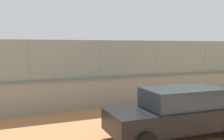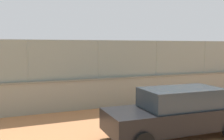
{
  "view_description": "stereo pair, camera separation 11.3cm",
  "coord_description": "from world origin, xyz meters",
  "px_view_note": "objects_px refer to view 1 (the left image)",
  "views": [
    {
      "loc": [
        7.75,
        25.02,
        2.96
      ],
      "look_at": [
        0.87,
        7.75,
        1.23
      ],
      "focal_mm": 41.64,
      "sensor_mm": 36.0,
      "label": 1
    },
    {
      "loc": [
        7.64,
        25.06,
        2.96
      ],
      "look_at": [
        0.87,
        7.75,
        1.23
      ],
      "focal_mm": 41.64,
      "sensor_mm": 36.0,
      "label": 2
    }
  ],
  "objects_px": {
    "player_near_wall_returning": "(85,71)",
    "sports_ball": "(95,67)",
    "player_foreground_swinging": "(109,68)",
    "player_baseline_waiting": "(37,71)",
    "parked_car_black": "(179,112)"
  },
  "relations": [
    {
      "from": "player_near_wall_returning",
      "to": "sports_ball",
      "type": "height_order",
      "value": "player_near_wall_returning"
    },
    {
      "from": "player_baseline_waiting",
      "to": "sports_ball",
      "type": "height_order",
      "value": "player_baseline_waiting"
    },
    {
      "from": "player_baseline_waiting",
      "to": "parked_car_black",
      "type": "xyz_separation_m",
      "value": [
        -3.09,
        13.86,
        -0.17
      ]
    },
    {
      "from": "player_near_wall_returning",
      "to": "sports_ball",
      "type": "bearing_deg",
      "value": 94.32
    },
    {
      "from": "player_foreground_swinging",
      "to": "sports_ball",
      "type": "height_order",
      "value": "player_foreground_swinging"
    },
    {
      "from": "player_near_wall_returning",
      "to": "player_baseline_waiting",
      "type": "relative_size",
      "value": 0.9
    },
    {
      "from": "player_foreground_swinging",
      "to": "player_baseline_waiting",
      "type": "height_order",
      "value": "player_baseline_waiting"
    },
    {
      "from": "player_baseline_waiting",
      "to": "sports_ball",
      "type": "relative_size",
      "value": 20.01
    },
    {
      "from": "player_near_wall_returning",
      "to": "player_foreground_swinging",
      "type": "xyz_separation_m",
      "value": [
        -2.56,
        -1.25,
        0.09
      ]
    },
    {
      "from": "player_foreground_swinging",
      "to": "player_near_wall_returning",
      "type": "bearing_deg",
      "value": 26.14
    },
    {
      "from": "parked_car_black",
      "to": "player_baseline_waiting",
      "type": "bearing_deg",
      "value": -77.44
    },
    {
      "from": "sports_ball",
      "to": "player_baseline_waiting",
      "type": "bearing_deg",
      "value": -29.74
    },
    {
      "from": "player_foreground_swinging",
      "to": "sports_ball",
      "type": "bearing_deg",
      "value": 54.7
    },
    {
      "from": "player_near_wall_returning",
      "to": "player_baseline_waiting",
      "type": "height_order",
      "value": "player_baseline_waiting"
    },
    {
      "from": "player_near_wall_returning",
      "to": "player_foreground_swinging",
      "type": "bearing_deg",
      "value": -153.86
    }
  ]
}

